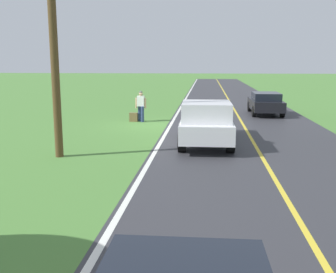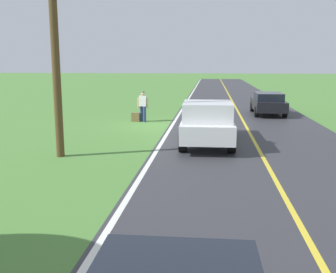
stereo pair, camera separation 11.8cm
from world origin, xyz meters
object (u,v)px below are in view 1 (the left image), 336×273
pickup_truck_passing (206,121)px  suitcase_carried (134,117)px  hitchhiker_walking (141,104)px  utility_pole_roadside (54,42)px  sedan_near_oncoming (265,103)px

pickup_truck_passing → suitcase_carried: bearing=-55.4°
hitchhiker_walking → utility_pole_roadside: 9.24m
pickup_truck_passing → sedan_near_oncoming: bearing=-111.1°
pickup_truck_passing → utility_pole_roadside: size_ratio=0.68×
suitcase_carried → pickup_truck_passing: 7.22m
hitchhiker_walking → suitcase_carried: size_ratio=3.45×
hitchhiker_walking → suitcase_carried: hitchhiker_walking is taller
hitchhiker_walking → sedan_near_oncoming: bearing=-152.3°
suitcase_carried → sedan_near_oncoming: sedan_near_oncoming is taller
hitchhiker_walking → suitcase_carried: 0.84m
hitchhiker_walking → suitcase_carried: (0.42, 0.06, -0.73)m
suitcase_carried → pickup_truck_passing: bearing=38.1°
suitcase_carried → pickup_truck_passing: size_ratio=0.09×
hitchhiker_walking → sedan_near_oncoming: size_ratio=0.40×
hitchhiker_walking → utility_pole_roadside: bearing=80.0°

